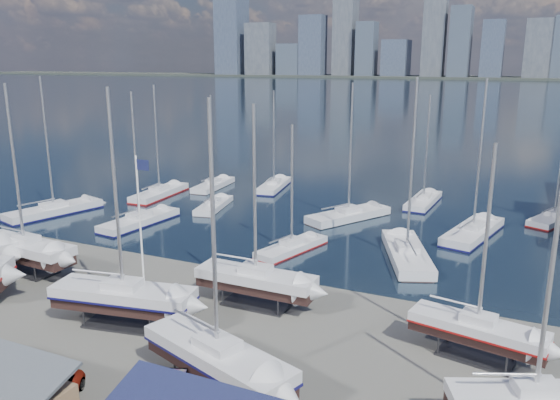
% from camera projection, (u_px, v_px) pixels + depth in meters
% --- Properties ---
extents(ground, '(1400.00, 1400.00, 0.00)m').
position_uv_depth(ground, '(142.00, 313.00, 38.96)').
color(ground, '#605E59').
rests_on(ground, ground).
extents(water, '(1400.00, 600.00, 0.40)m').
position_uv_depth(water, '(486.00, 93.00, 312.58)').
color(water, '#182639').
rests_on(water, ground).
extents(far_shore, '(1400.00, 80.00, 2.20)m').
position_uv_depth(far_shore, '(507.00, 78.00, 541.72)').
color(far_shore, '#2D332D').
rests_on(far_shore, ground).
extents(skyline, '(639.14, 43.80, 107.69)m').
position_uv_depth(skyline, '(502.00, 38.00, 529.96)').
color(skyline, '#475166').
rests_on(skyline, far_shore).
extents(sailboat_cradle_2, '(9.85, 3.35, 15.83)m').
position_uv_depth(sailboat_cradle_2, '(25.00, 249.00, 46.18)').
color(sailboat_cradle_2, '#2D2D33').
rests_on(sailboat_cradle_2, ground).
extents(sailboat_cradle_3, '(10.22, 4.44, 15.98)m').
position_uv_depth(sailboat_cradle_3, '(123.00, 297.00, 36.80)').
color(sailboat_cradle_3, '#2D2D33').
rests_on(sailboat_cradle_3, ground).
extents(sailboat_cradle_4, '(8.96, 2.52, 14.73)m').
position_uv_depth(sailboat_cradle_4, '(256.00, 280.00, 39.78)').
color(sailboat_cradle_4, '#2D2D33').
rests_on(sailboat_cradle_4, ground).
extents(sailboat_cradle_5, '(10.15, 5.76, 15.83)m').
position_uv_depth(sailboat_cradle_5, '(217.00, 358.00, 29.18)').
color(sailboat_cradle_5, '#2D2D33').
rests_on(sailboat_cradle_5, ground).
extents(sailboat_cradle_6, '(8.28, 3.71, 13.16)m').
position_uv_depth(sailboat_cradle_6, '(477.00, 330.00, 32.55)').
color(sailboat_cradle_6, '#2D2D33').
rests_on(sailboat_cradle_6, ground).
extents(sailboat_moored_0, '(6.11, 11.56, 16.65)m').
position_uv_depth(sailboat_moored_0, '(54.00, 212.00, 63.94)').
color(sailboat_moored_0, black).
rests_on(sailboat_moored_0, water).
extents(sailboat_moored_1, '(3.36, 10.35, 15.28)m').
position_uv_depth(sailboat_moored_1, '(160.00, 194.00, 72.48)').
color(sailboat_moored_1, black).
rests_on(sailboat_moored_1, water).
extents(sailboat_moored_2, '(3.18, 9.19, 13.63)m').
position_uv_depth(sailboat_moored_2, '(213.00, 186.00, 77.30)').
color(sailboat_moored_2, black).
rests_on(sailboat_moored_2, water).
extents(sailboat_moored_3, '(3.95, 10.35, 15.10)m').
position_uv_depth(sailboat_moored_3, '(140.00, 222.00, 59.98)').
color(sailboat_moored_3, black).
rests_on(sailboat_moored_3, water).
extents(sailboat_moored_4, '(3.88, 8.51, 12.41)m').
position_uv_depth(sailboat_moored_4, '(214.00, 206.00, 66.54)').
color(sailboat_moored_4, black).
rests_on(sailboat_moored_4, water).
extents(sailboat_moored_5, '(4.16, 9.86, 14.29)m').
position_uv_depth(sailboat_moored_5, '(274.00, 187.00, 76.86)').
color(sailboat_moored_5, black).
rests_on(sailboat_moored_5, water).
extents(sailboat_moored_6, '(4.62, 8.73, 12.57)m').
position_uv_depth(sailboat_moored_6, '(292.00, 249.00, 51.50)').
color(sailboat_moored_6, black).
rests_on(sailboat_moored_6, water).
extents(sailboat_moored_7, '(7.86, 10.66, 16.00)m').
position_uv_depth(sailboat_moored_7, '(348.00, 217.00, 61.94)').
color(sailboat_moored_7, black).
rests_on(sailboat_moored_7, water).
extents(sailboat_moored_8, '(3.25, 9.69, 14.27)m').
position_uv_depth(sailboat_moored_8, '(423.00, 202.00, 68.42)').
color(sailboat_moored_8, black).
rests_on(sailboat_moored_8, water).
extents(sailboat_moored_9, '(6.96, 11.60, 16.94)m').
position_uv_depth(sailboat_moored_9, '(407.00, 256.00, 49.58)').
color(sailboat_moored_9, black).
rests_on(sailboat_moored_9, water).
extents(sailboat_moored_10, '(5.56, 11.55, 16.65)m').
position_uv_depth(sailboat_moored_10, '(473.00, 234.00, 55.89)').
color(sailboat_moored_10, black).
rests_on(sailboat_moored_10, water).
extents(sailboat_moored_11, '(5.86, 9.22, 13.39)m').
position_uv_depth(sailboat_moored_11, '(554.00, 219.00, 61.07)').
color(sailboat_moored_11, black).
rests_on(sailboat_moored_11, water).
extents(car_c, '(3.70, 5.21, 1.32)m').
position_uv_depth(car_c, '(48.00, 397.00, 28.17)').
color(car_c, gray).
rests_on(car_c, ground).
extents(flagpole, '(1.03, 0.12, 11.64)m').
position_uv_depth(flagpole, '(142.00, 230.00, 36.08)').
color(flagpole, white).
rests_on(flagpole, ground).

